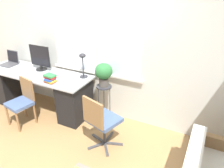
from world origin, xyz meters
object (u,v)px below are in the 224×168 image
(book_stack, at_px, (50,78))
(plant_stand, at_px, (104,91))
(mouse, at_px, (39,76))
(office_chair_swivel, at_px, (101,120))
(desk_chair_wooden, at_px, (22,101))
(laptop, at_px, (10,62))
(desk_lamp, at_px, (83,61))
(keyboard, at_px, (29,74))
(potted_plant, at_px, (104,73))
(monitor, at_px, (40,58))

(book_stack, relative_size, plant_stand, 0.31)
(mouse, height_order, office_chair_swivel, office_chair_swivel)
(mouse, distance_m, desk_chair_wooden, 0.52)
(mouse, bearing_deg, laptop, 166.45)
(mouse, height_order, book_stack, book_stack)
(laptop, height_order, book_stack, laptop)
(desk_lamp, distance_m, book_stack, 0.64)
(desk_chair_wooden, relative_size, plant_stand, 1.13)
(book_stack, height_order, plant_stand, book_stack)
(mouse, bearing_deg, keyboard, 176.60)
(desk_chair_wooden, xyz_separation_m, plant_stand, (1.30, 0.65, 0.19))
(potted_plant, bearing_deg, desk_chair_wooden, -153.46)
(monitor, bearing_deg, keyboard, -96.16)
(laptop, xyz_separation_m, keyboard, (0.76, -0.23, -0.05))
(desk_chair_wooden, distance_m, potted_plant, 1.55)
(office_chair_swivel, bearing_deg, desk_lamp, -25.88)
(laptop, distance_m, mouse, 1.03)
(keyboard, bearing_deg, monitor, 83.84)
(monitor, bearing_deg, laptop, -175.21)
(laptop, height_order, desk_chair_wooden, laptop)
(desk_chair_wooden, xyz_separation_m, potted_plant, (1.30, 0.65, 0.53))
(laptop, bearing_deg, keyboard, -16.72)
(desk_lamp, distance_m, office_chair_swivel, 1.18)
(desk_chair_wooden, height_order, potted_plant, potted_plant)
(desk_chair_wooden, bearing_deg, keyboard, 122.58)
(keyboard, relative_size, desk_lamp, 0.84)
(laptop, relative_size, potted_plant, 0.76)
(desk_lamp, height_order, office_chair_swivel, desk_lamp)
(keyboard, height_order, plant_stand, keyboard)
(desk_chair_wooden, height_order, office_chair_swivel, office_chair_swivel)
(keyboard, xyz_separation_m, potted_plant, (1.45, 0.25, 0.20))
(desk_lamp, height_order, book_stack, desk_lamp)
(monitor, bearing_deg, desk_chair_wooden, -80.16)
(book_stack, bearing_deg, desk_chair_wooden, -143.81)
(keyboard, height_order, desk_chair_wooden, desk_chair_wooden)
(keyboard, xyz_separation_m, book_stack, (0.58, -0.09, 0.06))
(mouse, distance_m, plant_stand, 1.24)
(desk_lamp, bearing_deg, mouse, -152.97)
(laptop, relative_size, office_chair_swivel, 0.34)
(desk_lamp, xyz_separation_m, plant_stand, (0.48, -0.11, -0.44))
(keyboard, height_order, desk_lamp, desk_lamp)
(book_stack, height_order, office_chair_swivel, book_stack)
(plant_stand, distance_m, potted_plant, 0.34)
(book_stack, bearing_deg, potted_plant, 21.11)
(desk_chair_wooden, distance_m, plant_stand, 1.46)
(plant_stand, xyz_separation_m, potted_plant, (0.00, 0.00, 0.34))
(plant_stand, height_order, potted_plant, potted_plant)
(laptop, bearing_deg, mouse, -13.55)
(mouse, bearing_deg, desk_lamp, 27.03)
(laptop, relative_size, mouse, 5.10)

